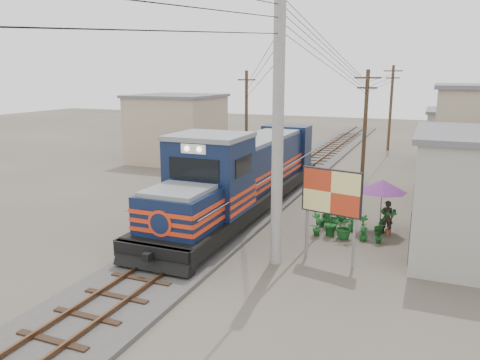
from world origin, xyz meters
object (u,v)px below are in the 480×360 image
at_px(billboard, 331,195).
at_px(market_umbrella, 382,186).
at_px(vendor, 387,217).
at_px(locomotive, 244,176).

xyz_separation_m(billboard, market_umbrella, (1.33, 4.31, -0.53)).
bearing_deg(vendor, locomotive, -20.66).
relative_size(locomotive, vendor, 11.39).
bearing_deg(vendor, billboard, 54.88).
bearing_deg(billboard, market_umbrella, 86.09).
distance_m(locomotive, billboard, 7.27).
relative_size(locomotive, billboard, 4.88).
relative_size(locomotive, market_umbrella, 6.98).
xyz_separation_m(market_umbrella, vendor, (0.29, -0.25, -1.29)).
xyz_separation_m(locomotive, market_umbrella, (6.61, -0.63, 0.22)).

